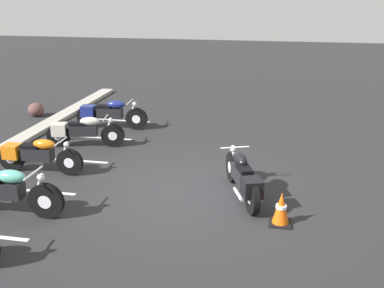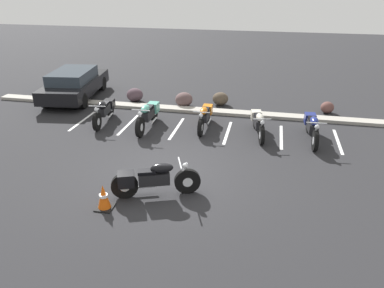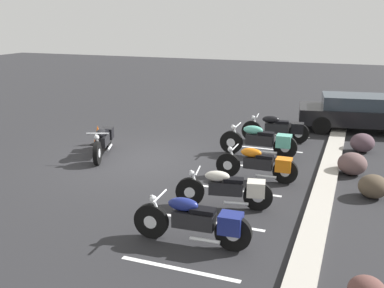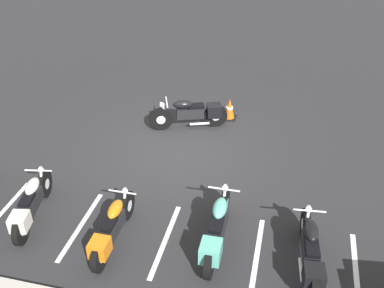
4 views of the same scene
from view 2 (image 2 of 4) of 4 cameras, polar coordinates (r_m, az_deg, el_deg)
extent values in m
plane|color=#262628|center=(10.45, -3.85, -4.47)|extent=(60.00, 60.00, 0.00)
cylinder|color=black|center=(9.38, -0.70, -5.69)|extent=(0.66, 0.34, 0.66)
cylinder|color=silver|center=(9.38, -0.70, -5.69)|extent=(0.28, 0.21, 0.25)
cylinder|color=black|center=(9.33, -10.23, -6.30)|extent=(0.66, 0.34, 0.66)
cylinder|color=silver|center=(9.33, -10.23, -6.30)|extent=(0.28, 0.21, 0.25)
cube|color=black|center=(9.25, -5.80, -5.23)|extent=(0.81, 0.53, 0.30)
ellipsoid|color=black|center=(9.12, -4.61, -3.68)|extent=(0.62, 0.44, 0.24)
cube|color=black|center=(9.15, -6.92, -4.21)|extent=(0.50, 0.38, 0.08)
cube|color=black|center=(9.24, -10.00, -5.32)|extent=(0.50, 0.48, 0.34)
cylinder|color=silver|center=(9.24, -1.45, -4.35)|extent=(0.27, 0.15, 0.53)
cylinder|color=silver|center=(9.11, -1.84, -2.94)|extent=(0.25, 0.59, 0.04)
sphere|color=silver|center=(9.16, -1.03, -3.33)|extent=(0.14, 0.14, 0.14)
cylinder|color=silver|center=(9.51, -7.28, -6.48)|extent=(0.54, 0.26, 0.07)
cylinder|color=black|center=(13.58, -14.28, 3.31)|extent=(0.19, 0.66, 0.65)
cylinder|color=silver|center=(13.58, -14.28, 3.31)|extent=(0.15, 0.26, 0.25)
cylinder|color=black|center=(14.94, -12.37, 5.42)|extent=(0.19, 0.66, 0.65)
cylinder|color=silver|center=(14.94, -12.37, 5.42)|extent=(0.15, 0.26, 0.25)
cube|color=black|center=(14.25, -13.27, 5.05)|extent=(0.35, 0.78, 0.30)
ellipsoid|color=black|center=(14.00, -13.63, 5.81)|extent=(0.31, 0.58, 0.24)
cube|color=black|center=(14.34, -13.14, 6.01)|extent=(0.28, 0.46, 0.08)
cube|color=black|center=(14.84, -12.48, 6.01)|extent=(0.40, 0.43, 0.34)
cylinder|color=silver|center=(13.60, -14.23, 4.50)|extent=(0.09, 0.26, 0.53)
cylinder|color=silver|center=(13.57, -14.26, 5.61)|extent=(0.61, 0.10, 0.04)
sphere|color=silver|center=(13.48, -14.40, 5.11)|extent=(0.14, 0.14, 0.14)
cylinder|color=silver|center=(14.53, -12.34, 4.26)|extent=(0.13, 0.55, 0.07)
cylinder|color=black|center=(12.75, -7.93, 2.56)|extent=(0.13, 0.69, 0.69)
cylinder|color=silver|center=(12.75, -7.93, 2.56)|extent=(0.13, 0.26, 0.26)
cylinder|color=black|center=(14.19, -5.83, 4.93)|extent=(0.13, 0.69, 0.69)
cylinder|color=silver|center=(14.19, -5.83, 4.93)|extent=(0.13, 0.26, 0.26)
cube|color=black|center=(13.46, -6.79, 4.51)|extent=(0.30, 0.79, 0.31)
ellipsoid|color=#59B29E|center=(13.18, -7.13, 5.35)|extent=(0.28, 0.59, 0.25)
cube|color=black|center=(13.55, -6.60, 5.59)|extent=(0.25, 0.46, 0.08)
cube|color=#59B29E|center=(14.08, -5.92, 5.58)|extent=(0.38, 0.42, 0.35)
cylinder|color=silver|center=(12.77, -7.82, 3.89)|extent=(0.06, 0.27, 0.55)
cylinder|color=silver|center=(12.73, -7.80, 5.13)|extent=(0.65, 0.04, 0.04)
sphere|color=silver|center=(12.64, -7.97, 4.57)|extent=(0.15, 0.15, 0.15)
cylinder|color=silver|center=(13.76, -5.82, 3.61)|extent=(0.08, 0.57, 0.07)
cylinder|color=black|center=(12.70, 1.31, 2.54)|extent=(0.12, 0.62, 0.62)
cylinder|color=silver|center=(12.70, 1.31, 2.54)|extent=(0.12, 0.24, 0.24)
cylinder|color=black|center=(14.05, 2.42, 4.70)|extent=(0.12, 0.62, 0.62)
cylinder|color=silver|center=(14.05, 2.42, 4.70)|extent=(0.12, 0.24, 0.24)
cube|color=black|center=(13.37, 1.94, 4.31)|extent=(0.27, 0.72, 0.28)
ellipsoid|color=orange|center=(13.11, 1.81, 5.09)|extent=(0.25, 0.53, 0.23)
cube|color=black|center=(13.45, 2.07, 5.30)|extent=(0.23, 0.42, 0.08)
cube|color=orange|center=(13.95, 2.40, 5.30)|extent=(0.34, 0.38, 0.32)
cylinder|color=silver|center=(12.72, 1.42, 3.75)|extent=(0.06, 0.25, 0.50)
cylinder|color=silver|center=(12.68, 1.48, 4.88)|extent=(0.59, 0.04, 0.03)
sphere|color=silver|center=(12.60, 1.37, 4.37)|extent=(0.13, 0.13, 0.13)
cylinder|color=silver|center=(13.66, 2.64, 3.49)|extent=(0.07, 0.52, 0.07)
cylinder|color=black|center=(12.27, 10.56, 1.31)|extent=(0.23, 0.64, 0.63)
cylinder|color=silver|center=(12.27, 10.56, 1.31)|extent=(0.16, 0.26, 0.24)
cylinder|color=black|center=(13.62, 9.67, 3.74)|extent=(0.23, 0.64, 0.63)
cylinder|color=silver|center=(13.62, 9.67, 3.74)|extent=(0.16, 0.26, 0.24)
cube|color=black|center=(12.93, 10.11, 3.25)|extent=(0.40, 0.76, 0.29)
ellipsoid|color=beige|center=(12.67, 10.31, 4.03)|extent=(0.34, 0.57, 0.23)
cube|color=black|center=(13.02, 10.07, 4.29)|extent=(0.30, 0.45, 0.08)
cube|color=beige|center=(13.52, 9.75, 4.34)|extent=(0.41, 0.44, 0.32)
cylinder|color=silver|center=(12.28, 10.57, 2.58)|extent=(0.10, 0.26, 0.51)
cylinder|color=silver|center=(12.24, 10.62, 3.76)|extent=(0.59, 0.14, 0.03)
sphere|color=silver|center=(12.16, 10.68, 3.22)|extent=(0.13, 0.13, 0.13)
cylinder|color=silver|center=(13.27, 10.45, 2.47)|extent=(0.16, 0.53, 0.07)
cylinder|color=black|center=(12.23, 18.26, 0.47)|extent=(0.15, 0.67, 0.66)
cylinder|color=silver|center=(12.23, 18.26, 0.47)|extent=(0.14, 0.26, 0.25)
cylinder|color=black|center=(13.66, 17.42, 3.08)|extent=(0.15, 0.67, 0.66)
cylinder|color=silver|center=(13.66, 17.42, 3.08)|extent=(0.14, 0.26, 0.25)
cube|color=black|center=(12.93, 17.87, 2.55)|extent=(0.32, 0.78, 0.30)
ellipsoid|color=navy|center=(12.65, 18.14, 3.36)|extent=(0.29, 0.58, 0.24)
cube|color=black|center=(13.02, 17.89, 3.65)|extent=(0.26, 0.45, 0.08)
cube|color=navy|center=(13.55, 17.53, 3.72)|extent=(0.38, 0.42, 0.34)
cylinder|color=silver|center=(12.24, 18.35, 1.82)|extent=(0.07, 0.27, 0.54)
cylinder|color=silver|center=(12.20, 18.47, 3.06)|extent=(0.63, 0.07, 0.04)
sphere|color=silver|center=(12.11, 18.50, 2.49)|extent=(0.14, 0.14, 0.14)
cylinder|color=silver|center=(13.29, 18.17, 1.70)|extent=(0.10, 0.56, 0.07)
cylinder|color=black|center=(19.10, -18.10, 8.86)|extent=(0.30, 0.66, 0.64)
cylinder|color=black|center=(18.57, -13.52, 8.97)|extent=(0.30, 0.66, 0.64)
cylinder|color=black|center=(16.69, -21.46, 6.24)|extent=(0.30, 0.66, 0.64)
cylinder|color=black|center=(16.07, -16.34, 6.31)|extent=(0.30, 0.66, 0.64)
cube|color=black|center=(17.52, -17.39, 8.46)|extent=(2.36, 4.50, 0.55)
cube|color=#2D3842|center=(17.26, -17.77, 9.91)|extent=(1.82, 2.59, 0.45)
cube|color=#A8A399|center=(15.10, 1.50, 5.11)|extent=(18.00, 0.50, 0.12)
ellipsoid|color=#4A3E31|center=(15.94, 4.35, 6.89)|extent=(0.93, 0.93, 0.54)
ellipsoid|color=brown|center=(15.89, 19.92, 5.26)|extent=(0.69, 0.71, 0.45)
ellipsoid|color=brown|center=(15.72, -1.24, 6.80)|extent=(0.86, 0.88, 0.59)
ellipsoid|color=#4D3A42|center=(16.56, -8.71, 7.41)|extent=(1.00, 1.01, 0.57)
cube|color=black|center=(9.19, -13.15, -9.40)|extent=(0.40, 0.40, 0.03)
cone|color=#EA590F|center=(9.03, -13.32, -7.83)|extent=(0.32, 0.32, 0.62)
cylinder|color=white|center=(9.02, -13.34, -7.66)|extent=(0.20, 0.20, 0.06)
cube|color=white|center=(14.76, -16.36, 3.41)|extent=(0.10, 2.10, 0.00)
cube|color=white|center=(14.01, -9.68, 2.95)|extent=(0.10, 2.10, 0.00)
cube|color=white|center=(13.46, -2.36, 2.40)|extent=(0.10, 2.10, 0.00)
cube|color=white|center=(13.15, 5.44, 1.76)|extent=(0.10, 2.10, 0.00)
cube|color=white|center=(13.10, 13.44, 1.08)|extent=(0.10, 2.10, 0.00)
cube|color=white|center=(13.30, 21.35, 0.38)|extent=(0.10, 2.10, 0.00)
camera|label=1|loc=(13.09, -46.73, 12.71)|focal=42.00mm
camera|label=3|loc=(16.87, 43.59, 14.57)|focal=42.00mm
camera|label=4|loc=(19.10, -4.28, 28.69)|focal=42.00mm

